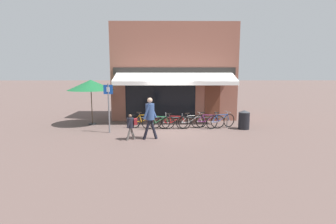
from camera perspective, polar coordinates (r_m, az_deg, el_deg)
The scene contains 14 objects.
ground_plane at distance 13.30m, azimuth 0.34°, elevation -3.93°, with size 160.00×160.00×0.00m, color brown.
shop_front at distance 16.99m, azimuth 1.23°, elevation 8.63°, with size 7.54×4.57×5.79m.
bike_rack_rail at distance 13.74m, azimuth 3.23°, elevation -1.45°, with size 4.77×0.04×0.57m.
bicycle_orange at distance 13.70m, azimuth -5.17°, elevation -1.96°, with size 1.82×0.52×0.85m.
bicycle_green at distance 13.39m, azimuth -2.18°, elevation -2.24°, with size 1.69×0.52×0.83m.
bicycle_red at distance 13.51m, azimuth 1.31°, elevation -2.16°, with size 1.74×0.52×0.83m.
bicycle_silver at distance 13.72m, azimuth 5.20°, elevation -2.01°, with size 1.69×0.70×0.81m.
bicycle_purple at distance 13.77m, azimuth 8.60°, elevation -1.96°, with size 1.74×0.52×0.85m.
bicycle_blue at distance 13.97m, azimuth 11.37°, elevation -1.88°, with size 1.66×0.85×0.85m.
pedestrian_adult at distance 11.32m, azimuth -3.94°, elevation -0.44°, with size 0.67×0.53×1.84m.
pedestrian_child at distance 11.37m, azimuth -8.03°, elevation -2.64°, with size 0.51×0.54×1.13m.
litter_bin at distance 13.97m, azimuth 16.21°, elevation -1.60°, with size 0.57×0.57×0.98m.
parking_sign at distance 12.77m, azimuth -12.80°, elevation 1.95°, with size 0.44×0.07×2.37m.
cafe_parasol at distance 15.00m, azimuth -16.45°, elevation 5.64°, with size 2.53×2.53×2.49m.
Camera 1 is at (-0.24, -12.98, 2.90)m, focal length 28.00 mm.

